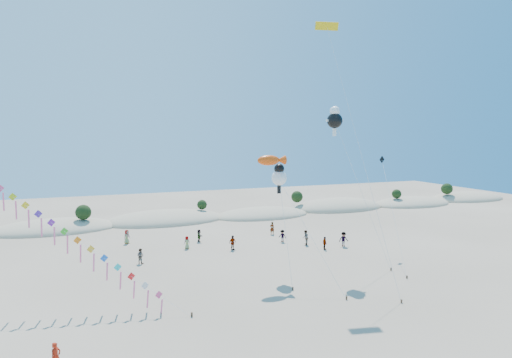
# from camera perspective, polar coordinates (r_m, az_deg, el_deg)

# --- Properties ---
(dune_ridge) EXTENTS (145.30, 11.49, 5.57)m
(dune_ridge) POSITION_cam_1_polar(r_m,az_deg,el_deg) (69.72, -11.10, -5.37)
(dune_ridge) COLOR tan
(dune_ridge) RESTS_ON ground
(kite_train) EXTENTS (25.36, 15.49, 18.13)m
(kite_train) POSITION_cam_1_polar(r_m,az_deg,el_deg) (39.43, -30.81, -1.33)
(kite_train) COLOR #3F2D1E
(kite_train) RESTS_ON ground
(fish_kite) EXTENTS (4.54, 9.32, 11.64)m
(fish_kite) POSITION_cam_1_polar(r_m,az_deg,el_deg) (41.22, 2.11, 2.48)
(fish_kite) COLOR #3F2D1E
(fish_kite) RESTS_ON ground
(cartoon_kite_low) EXTENTS (2.11, 6.77, 10.73)m
(cartoon_kite_low) POSITION_cam_1_polar(r_m,az_deg,el_deg) (42.50, 3.11, 0.39)
(cartoon_kite_low) COLOR #3F2D1E
(cartoon_kite_low) RESTS_ON ground
(cartoon_kite_high) EXTENTS (5.06, 5.49, 16.53)m
(cartoon_kite_high) POSITION_cam_1_polar(r_m,az_deg,el_deg) (45.36, 10.46, 7.88)
(cartoon_kite_high) COLOR #3F2D1E
(cartoon_kite_high) RESTS_ON ground
(parafoil_kite) EXTENTS (2.35, 11.55, 24.64)m
(parafoil_kite) POSITION_cam_1_polar(r_m,az_deg,el_deg) (44.87, 9.57, 18.90)
(parafoil_kite) COLOR #3F2D1E
(parafoil_kite) RESTS_ON ground
(dark_kite) EXTENTS (5.08, 10.43, 11.13)m
(dark_kite) POSITION_cam_1_polar(r_m,az_deg,el_deg) (49.68, 17.25, -1.50)
(dark_kite) COLOR #3F2D1E
(dark_kite) RESTS_ON ground
(flyer_foreground) EXTENTS (0.73, 0.72, 1.69)m
(flyer_foreground) POSITION_cam_1_polar(r_m,az_deg,el_deg) (28.93, -25.13, -20.68)
(flyer_foreground) COLOR #AE200D
(flyer_foreground) RESTS_ON ground
(beachgoers) EXTENTS (25.78, 12.32, 1.85)m
(beachgoers) POSITION_cam_1_polar(r_m,az_deg,el_deg) (52.84, -0.92, -8.05)
(beachgoers) COLOR slate
(beachgoers) RESTS_ON ground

